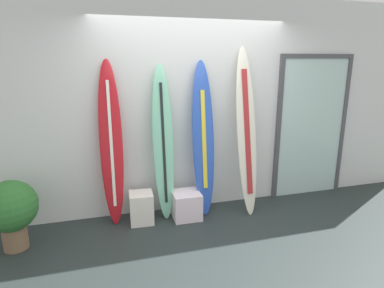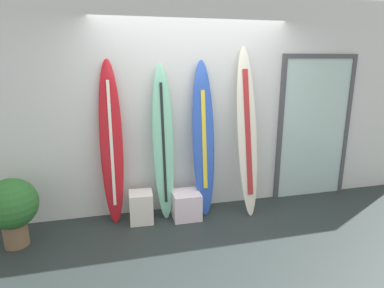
{
  "view_description": "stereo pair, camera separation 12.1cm",
  "coord_description": "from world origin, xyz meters",
  "px_view_note": "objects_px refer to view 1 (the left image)",
  "views": [
    {
      "loc": [
        -1.14,
        -2.83,
        1.98
      ],
      "look_at": [
        -0.07,
        0.95,
        0.97
      ],
      "focal_mm": 30.02,
      "sensor_mm": 36.0,
      "label": 1
    },
    {
      "loc": [
        -1.03,
        -2.86,
        1.98
      ],
      "look_at": [
        -0.07,
        0.95,
        0.97
      ],
      "focal_mm": 30.02,
      "sensor_mm": 36.0,
      "label": 2
    }
  ],
  "objects_px": {
    "surfboard_seafoam": "(163,144)",
    "display_block_left": "(186,205)",
    "surfboard_ivory": "(246,132)",
    "surfboard_cobalt": "(203,140)",
    "glass_door": "(311,125)",
    "display_block_center": "(141,208)",
    "potted_plant": "(11,209)",
    "surfboard_crimson": "(111,144)"
  },
  "relations": [
    {
      "from": "surfboard_crimson",
      "to": "display_block_center",
      "type": "height_order",
      "value": "surfboard_crimson"
    },
    {
      "from": "surfboard_seafoam",
      "to": "glass_door",
      "type": "height_order",
      "value": "glass_door"
    },
    {
      "from": "surfboard_ivory",
      "to": "surfboard_cobalt",
      "type": "bearing_deg",
      "value": 171.76
    },
    {
      "from": "surfboard_ivory",
      "to": "surfboard_seafoam",
      "type": "bearing_deg",
      "value": 174.62
    },
    {
      "from": "surfboard_cobalt",
      "to": "surfboard_ivory",
      "type": "height_order",
      "value": "surfboard_ivory"
    },
    {
      "from": "surfboard_seafoam",
      "to": "potted_plant",
      "type": "bearing_deg",
      "value": -169.24
    },
    {
      "from": "display_block_left",
      "to": "potted_plant",
      "type": "bearing_deg",
      "value": -174.52
    },
    {
      "from": "display_block_center",
      "to": "glass_door",
      "type": "relative_size",
      "value": 0.19
    },
    {
      "from": "surfboard_seafoam",
      "to": "glass_door",
      "type": "relative_size",
      "value": 0.94
    },
    {
      "from": "surfboard_cobalt",
      "to": "surfboard_crimson",
      "type": "bearing_deg",
      "value": 177.95
    },
    {
      "from": "surfboard_crimson",
      "to": "surfboard_cobalt",
      "type": "relative_size",
      "value": 1.01
    },
    {
      "from": "surfboard_seafoam",
      "to": "glass_door",
      "type": "bearing_deg",
      "value": 3.98
    },
    {
      "from": "surfboard_crimson",
      "to": "potted_plant",
      "type": "distance_m",
      "value": 1.26
    },
    {
      "from": "surfboard_cobalt",
      "to": "potted_plant",
      "type": "distance_m",
      "value": 2.32
    },
    {
      "from": "surfboard_seafoam",
      "to": "display_block_center",
      "type": "xyz_separation_m",
      "value": [
        -0.32,
        -0.11,
        -0.78
      ]
    },
    {
      "from": "surfboard_crimson",
      "to": "potted_plant",
      "type": "bearing_deg",
      "value": -162.21
    },
    {
      "from": "display_block_left",
      "to": "glass_door",
      "type": "xyz_separation_m",
      "value": [
        2.0,
        0.29,
        0.9
      ]
    },
    {
      "from": "surfboard_ivory",
      "to": "display_block_left",
      "type": "xyz_separation_m",
      "value": [
        -0.83,
        -0.03,
        -0.92
      ]
    },
    {
      "from": "surfboard_crimson",
      "to": "surfboard_seafoam",
      "type": "height_order",
      "value": "surfboard_crimson"
    },
    {
      "from": "display_block_left",
      "to": "display_block_center",
      "type": "distance_m",
      "value": 0.58
    },
    {
      "from": "surfboard_ivory",
      "to": "display_block_center",
      "type": "distance_m",
      "value": 1.66
    },
    {
      "from": "surfboard_crimson",
      "to": "display_block_center",
      "type": "xyz_separation_m",
      "value": [
        0.32,
        -0.13,
        -0.81
      ]
    },
    {
      "from": "display_block_center",
      "to": "potted_plant",
      "type": "distance_m",
      "value": 1.44
    },
    {
      "from": "display_block_center",
      "to": "surfboard_seafoam",
      "type": "bearing_deg",
      "value": 18.67
    },
    {
      "from": "potted_plant",
      "to": "display_block_left",
      "type": "bearing_deg",
      "value": 5.48
    },
    {
      "from": "potted_plant",
      "to": "display_block_center",
      "type": "bearing_deg",
      "value": 8.9
    },
    {
      "from": "surfboard_seafoam",
      "to": "glass_door",
      "type": "distance_m",
      "value": 2.27
    },
    {
      "from": "surfboard_cobalt",
      "to": "glass_door",
      "type": "bearing_deg",
      "value": 5.84
    },
    {
      "from": "display_block_center",
      "to": "potted_plant",
      "type": "height_order",
      "value": "potted_plant"
    },
    {
      "from": "surfboard_seafoam",
      "to": "display_block_left",
      "type": "relative_size",
      "value": 5.45
    },
    {
      "from": "surfboard_crimson",
      "to": "display_block_left",
      "type": "bearing_deg",
      "value": -9.98
    },
    {
      "from": "surfboard_ivory",
      "to": "glass_door",
      "type": "bearing_deg",
      "value": 12.52
    },
    {
      "from": "surfboard_crimson",
      "to": "potted_plant",
      "type": "height_order",
      "value": "surfboard_crimson"
    },
    {
      "from": "display_block_left",
      "to": "glass_door",
      "type": "height_order",
      "value": "glass_door"
    },
    {
      "from": "glass_door",
      "to": "surfboard_crimson",
      "type": "bearing_deg",
      "value": -177.3
    },
    {
      "from": "surfboard_seafoam",
      "to": "surfboard_ivory",
      "type": "bearing_deg",
      "value": -5.38
    },
    {
      "from": "surfboard_seafoam",
      "to": "surfboard_cobalt",
      "type": "bearing_deg",
      "value": -2.24
    },
    {
      "from": "surfboard_ivory",
      "to": "potted_plant",
      "type": "bearing_deg",
      "value": -175.45
    },
    {
      "from": "surfboard_crimson",
      "to": "surfboard_seafoam",
      "type": "relative_size",
      "value": 1.03
    },
    {
      "from": "surfboard_crimson",
      "to": "surfboard_cobalt",
      "type": "distance_m",
      "value": 1.16
    },
    {
      "from": "surfboard_crimson",
      "to": "surfboard_seafoam",
      "type": "bearing_deg",
      "value": -1.88
    },
    {
      "from": "surfboard_cobalt",
      "to": "potted_plant",
      "type": "relative_size",
      "value": 2.59
    }
  ]
}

